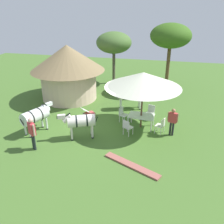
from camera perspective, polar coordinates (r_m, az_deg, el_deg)
The scene contains 17 objects.
ground_plane at distance 14.21m, azimuth -3.61°, elevation -3.76°, with size 36.00×36.00×0.00m, color #436829.
thatched_hut at distance 18.07m, azimuth -10.13°, elevation 9.80°, with size 5.23×5.23×3.90m.
shade_umbrella at distance 13.32m, azimuth 7.22°, elevation 7.39°, with size 4.15×4.15×3.25m.
patio_dining_table at distance 14.12m, azimuth 6.75°, elevation -1.07°, with size 1.51×1.08×0.74m.
patio_chair_west_end at distance 15.21m, azimuth 8.90°, elevation 0.17°, with size 0.56×0.55×0.90m.
patio_chair_near_lawn at distance 14.74m, azimuth 2.45°, elevation -0.36°, with size 0.55×0.57×0.90m.
patio_chair_near_hut at distance 13.28m, azimuth 3.53°, elevation -3.37°, with size 0.59×0.58×0.90m.
patio_chair_east_end at distance 13.69m, azimuth 11.29°, elevation -2.92°, with size 0.56×0.57×0.90m.
guest_beside_umbrella at distance 13.46m, azimuth 13.82°, elevation -1.70°, with size 0.55×0.29×1.56m.
standing_watcher at distance 12.40m, azimuth -17.99°, elevation -4.18°, with size 0.50×0.45×1.70m.
striped_lounge_chair at distance 15.50m, azimuth -5.51°, elevation -0.21°, with size 0.93×0.94×0.65m.
zebra_nearest_camera at distance 12.91m, azimuth -7.36°, elevation -2.14°, with size 1.96×1.14×1.51m.
zebra_by_umbrella at distance 14.00m, azimuth -17.24°, elevation -0.83°, with size 1.25×2.00×1.52m.
zebra_toward_hut at distance 16.33m, azimuth 4.47°, elevation 4.17°, with size 2.27×1.14×1.59m.
acacia_tree_left_background at distance 19.37m, azimuth 13.40°, elevation 16.67°, with size 3.01×3.01×5.20m.
acacia_tree_behind_hut at distance 21.04m, azimuth 0.44°, elevation 15.69°, with size 2.91×2.91×4.35m.
brick_patio_kerb at distance 11.23m, azimuth 4.53°, elevation -12.17°, with size 2.80×0.36×0.08m, color #9C584D.
Camera 1 is at (3.58, -11.96, 6.78)m, focal length 39.59 mm.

